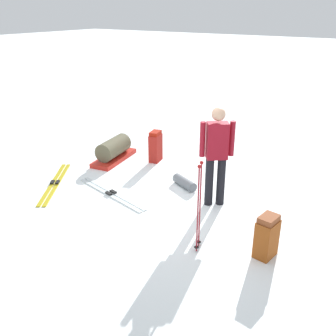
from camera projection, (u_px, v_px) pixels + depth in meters
The scene contains 9 objects.
ground_plane at pixel (168, 206), 6.49m from camera, with size 80.00×80.00×0.00m, color white.
skier_standing at pixel (217, 152), 6.17m from camera, with size 0.39×0.47×1.70m.
ski_pair_near at pixel (111, 194), 6.87m from camera, with size 0.55×1.79×0.05m.
ski_pair_far at pixel (55, 183), 7.28m from camera, with size 1.63×1.19×0.05m.
backpack_large_dark at pixel (267, 237), 5.07m from camera, with size 0.34×0.27×0.62m.
backpack_bright at pixel (156, 147), 8.23m from camera, with size 0.36×0.27×0.68m.
ski_poles_planted_near at pixel (199, 203), 5.06m from camera, with size 0.20×0.11×1.30m.
gear_sled at pixel (114, 150), 8.33m from camera, with size 1.29×0.65×0.49m.
sleeping_mat_rolled at pixel (185, 183), 7.12m from camera, with size 0.18×0.18×0.55m, color slate.
Camera 1 is at (-4.76, -3.16, 3.14)m, focal length 40.54 mm.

